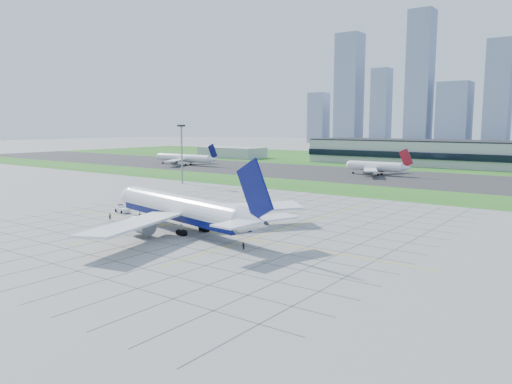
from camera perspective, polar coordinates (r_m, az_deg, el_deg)
ground at (r=126.58m, az=-6.59°, el=-4.11°), size 1400.00×1400.00×0.00m
grass_median at (r=201.00m, az=11.16°, el=0.23°), size 700.00×35.00×0.04m
asphalt_taxiway at (r=251.54m, az=16.52°, el=1.56°), size 700.00×75.00×0.04m
grass_far at (r=356.61m, az=22.59°, el=3.03°), size 700.00×145.00×0.04m
apron_markings at (r=134.46m, az=-3.23°, el=-3.36°), size 120.00×130.00×0.03m
service_block at (r=388.07m, az=-2.78°, el=4.55°), size 50.00×25.00×8.00m
light_mast at (r=219.48m, az=-8.49°, el=5.16°), size 2.50×2.50×25.60m
airliner at (r=123.48m, az=-8.48°, el=-1.96°), size 60.46×60.64×19.25m
pushback_tug at (r=152.66m, az=-15.04°, el=-1.91°), size 8.01×3.67×2.20m
crew_near at (r=141.33m, az=-16.34°, el=-2.72°), size 0.72×0.84×1.95m
crew_far at (r=103.95m, az=-1.46°, el=-6.24°), size 0.91×0.77×1.64m
distant_jet_0 at (r=320.34m, az=-8.17°, el=3.88°), size 49.95×42.66×14.08m
distant_jet_1 at (r=261.28m, az=13.63°, el=2.86°), size 33.16×42.66×14.08m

